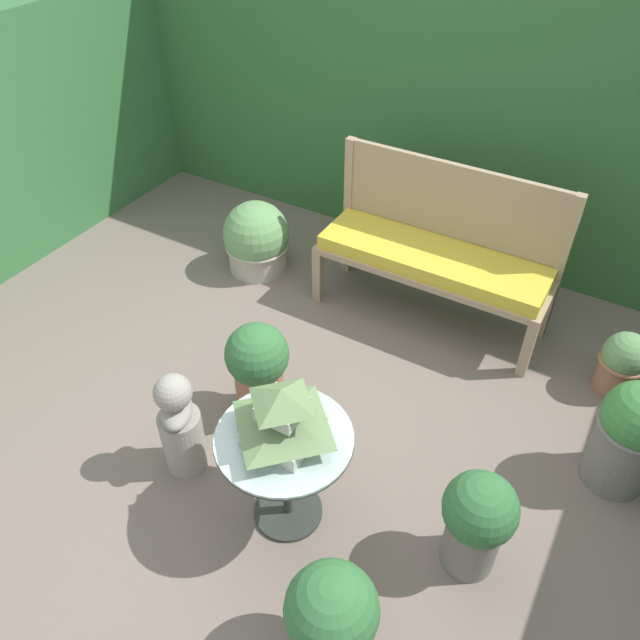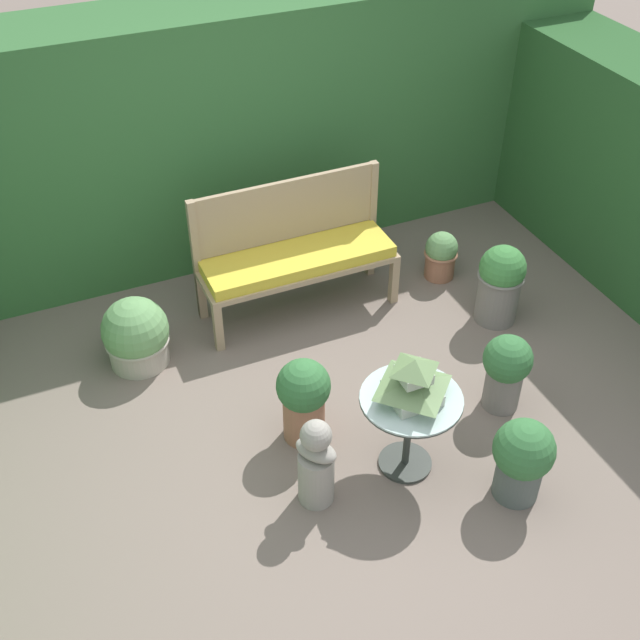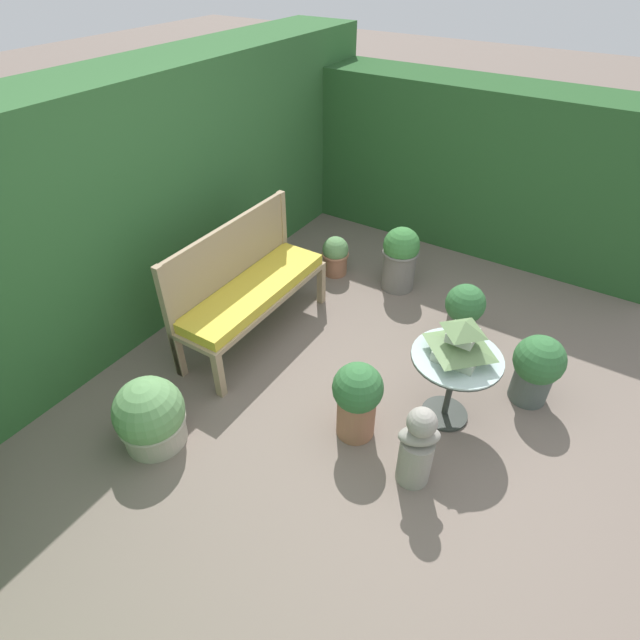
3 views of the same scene
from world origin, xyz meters
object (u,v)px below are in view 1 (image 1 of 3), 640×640
Objects in this scene: potted_plant_table_far at (331,619)px; potted_plant_bench_right at (477,520)px; pagoda_birdhouse at (283,417)px; potted_plant_table_near at (257,240)px; potted_plant_hedge_corner at (258,368)px; potted_plant_patio_mid at (623,363)px; garden_bench at (433,262)px; patio_table at (285,455)px; potted_plant_bench_left at (631,434)px; garden_bust at (180,425)px.

potted_plant_bench_right is (0.33, 0.67, 0.01)m from potted_plant_table_far.
potted_plant_bench_right is at bearing 14.03° from pagoda_birdhouse.
pagoda_birdhouse is 0.71× the size of potted_plant_table_near.
potted_plant_hedge_corner is at bearing -54.70° from potted_plant_table_near.
potted_plant_table_far is 1.40× the size of potted_plant_patio_mid.
garden_bench is 1.73m from pagoda_birdhouse.
potted_plant_table_near is (-1.77, 2.06, -0.07)m from potted_plant_table_far.
potted_plant_bench_right is (-0.37, -1.44, 0.11)m from potted_plant_patio_mid.
potted_plant_table_far is at bearing -76.91° from garden_bench.
garden_bench is 1.29m from potted_plant_table_near.
patio_table is (0.01, -1.70, 0.02)m from garden_bench.
potted_plant_bench_left is at bearing -12.97° from potted_plant_table_near.
garden_bust is 1.56× the size of potted_plant_patio_mid.
patio_table is 2.06m from potted_plant_table_near.
potted_plant_table_far is at bearing -43.76° from potted_plant_hedge_corner.
potted_plant_table_far is at bearing -116.61° from potted_plant_bench_right.
potted_plant_bench_left reaches higher than potted_plant_bench_right.
pagoda_birdhouse is at bearing 137.22° from potted_plant_table_far.
pagoda_birdhouse is at bearing -165.97° from potted_plant_bench_right.
potted_plant_hedge_corner is at bearing 135.26° from pagoda_birdhouse.
pagoda_birdhouse reaches higher than garden_bust.
potted_plant_table_near is at bearing 128.58° from patio_table.
potted_plant_table_far is 0.93× the size of potted_plant_hedge_corner.
garden_bench is at bearing 103.09° from potted_plant_table_far.
pagoda_birdhouse is 0.94m from potted_plant_bench_right.
potted_plant_bench_right is at bearing -60.80° from garden_bench.
garden_bench is at bearing 126.26° from garden_bust.
potted_plant_hedge_corner is at bearing -163.55° from potted_plant_bench_left.
potted_plant_bench_left is (1.32, -0.70, -0.10)m from garden_bench.
patio_table is 1.63× the size of pagoda_birdhouse.
garden_bench is 1.32m from potted_plant_hedge_corner.
potted_plant_patio_mid is 0.71× the size of potted_plant_bench_right.
potted_plant_patio_mid is 1.49m from potted_plant_bench_right.
potted_plant_patio_mid is at bearing 99.88° from potted_plant_bench_left.
garden_bust reaches higher than potted_plant_patio_mid.
potted_plant_bench_left is at bearing 58.92° from potted_plant_bench_right.
potted_plant_patio_mid is 0.67m from potted_plant_bench_left.
garden_bust is 1.11× the size of potted_plant_table_far.
potted_plant_bench_left reaches higher than patio_table.
garden_bust is at bearing -178.46° from patio_table.
potted_plant_patio_mid is (1.20, 1.65, -0.50)m from pagoda_birdhouse.
potted_plant_patio_mid is at bearing 75.69° from potted_plant_bench_right.
potted_plant_bench_left is (1.31, 1.00, -0.37)m from pagoda_birdhouse.
pagoda_birdhouse is 0.66× the size of potted_plant_table_far.
potted_plant_bench_right reaches higher than garden_bench.
garden_bench is 2.60× the size of potted_plant_bench_right.
potted_plant_hedge_corner is (-0.48, 0.47, -0.11)m from patio_table.
potted_plant_patio_mid is (1.20, -0.06, -0.23)m from garden_bench.
garden_bust is at bearing -171.16° from potted_plant_bench_right.
potted_plant_table_near is at bearing 130.72° from potted_plant_table_far.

